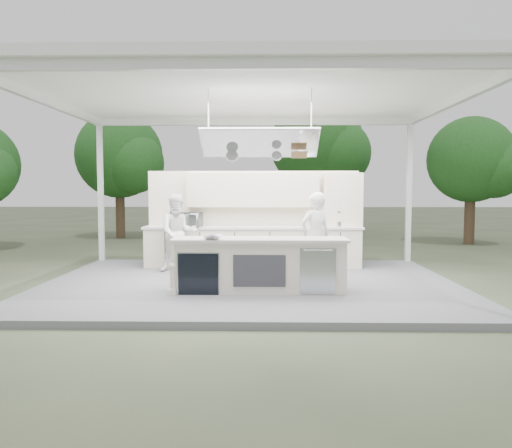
{
  "coord_description": "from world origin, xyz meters",
  "views": [
    {
      "loc": [
        0.31,
        -9.72,
        1.94
      ],
      "look_at": [
        0.11,
        0.4,
        1.23
      ],
      "focal_mm": 35.0,
      "sensor_mm": 36.0,
      "label": 1
    }
  ],
  "objects_px": {
    "head_chef": "(315,237)",
    "sous_chef": "(178,233)",
    "demo_island": "(258,265)",
    "back_counter": "(253,246)"
  },
  "relations": [
    {
      "from": "back_counter",
      "to": "head_chef",
      "type": "relative_size",
      "value": 2.89
    },
    {
      "from": "head_chef",
      "to": "sous_chef",
      "type": "relative_size",
      "value": 1.03
    },
    {
      "from": "head_chef",
      "to": "sous_chef",
      "type": "bearing_deg",
      "value": -47.4
    },
    {
      "from": "head_chef",
      "to": "sous_chef",
      "type": "xyz_separation_m",
      "value": [
        -2.91,
        1.22,
        -0.02
      ]
    },
    {
      "from": "demo_island",
      "to": "sous_chef",
      "type": "relative_size",
      "value": 1.81
    },
    {
      "from": "back_counter",
      "to": "sous_chef",
      "type": "height_order",
      "value": "sous_chef"
    },
    {
      "from": "back_counter",
      "to": "head_chef",
      "type": "bearing_deg",
      "value": -55.83
    },
    {
      "from": "demo_island",
      "to": "head_chef",
      "type": "relative_size",
      "value": 1.76
    },
    {
      "from": "back_counter",
      "to": "sous_chef",
      "type": "xyz_separation_m",
      "value": [
        -1.63,
        -0.67,
        0.38
      ]
    },
    {
      "from": "back_counter",
      "to": "sous_chef",
      "type": "relative_size",
      "value": 2.97
    }
  ]
}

